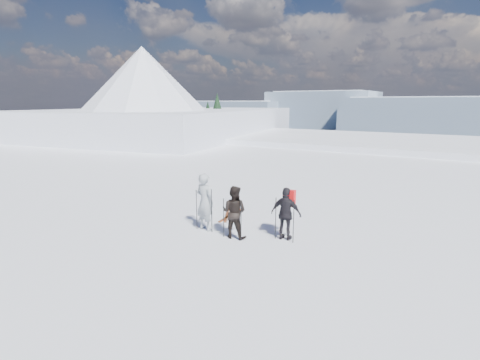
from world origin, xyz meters
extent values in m
plane|color=white|center=(0.00, 60.00, -17.50)|extent=(220.00, 208.01, 71.62)
cube|color=white|center=(0.00, 30.00, -6.50)|extent=(180.00, 16.00, 14.00)
plane|color=#20344B|center=(0.00, 290.00, -30.00)|extent=(820.00, 820.00, 0.00)
cube|color=slate|center=(-280.00, 440.00, -13.00)|extent=(150.00, 80.00, 34.00)
cube|color=white|center=(-280.00, 440.00, 1.00)|extent=(127.50, 70.00, 8.00)
cube|color=slate|center=(-160.00, 470.00, -7.00)|extent=(130.00, 80.00, 46.00)
cube|color=white|center=(-160.00, 470.00, 13.00)|extent=(110.50, 70.00, 8.00)
cube|color=slate|center=(-40.00, 440.00, -11.00)|extent=(160.00, 80.00, 38.00)
cube|color=white|center=(-40.00, 440.00, 5.00)|extent=(136.00, 70.00, 8.00)
cube|color=white|center=(-28.00, 28.00, -5.00)|extent=(29.19, 35.68, 16.00)
cone|color=white|center=(-25.00, 22.00, 5.00)|extent=(18.00, 18.00, 9.00)
cone|color=white|center=(-33.00, 32.00, 1.00)|extent=(16.00, 16.00, 8.00)
cube|color=#2D2B28|center=(-22.00, 36.00, -9.00)|extent=(21.55, 17.87, 14.25)
cone|color=black|center=(-20.00, 30.00, -2.50)|extent=(6.16, 6.16, 11.00)
cone|color=black|center=(-24.00, 34.00, -1.50)|extent=(7.28, 7.28, 13.00)
cone|color=black|center=(-27.00, 36.00, -2.00)|extent=(6.72, 6.72, 12.00)
cone|color=black|center=(-19.00, 35.00, -3.00)|extent=(5.60, 5.60, 10.00)
cone|color=black|center=(-25.00, 31.00, -2.50)|extent=(6.16, 6.16, 11.00)
cone|color=black|center=(-18.00, 32.00, -3.00)|extent=(5.60, 5.60, 10.00)
cone|color=black|center=(-22.00, 28.00, -3.50)|extent=(5.04, 5.04, 9.00)
imported|color=#8F979C|center=(-2.19, 1.86, 0.90)|extent=(0.71, 0.52, 1.80)
imported|color=black|center=(-1.05, 1.75, 0.78)|extent=(0.83, 0.69, 1.56)
imported|color=black|center=(0.31, 2.38, 0.77)|extent=(0.93, 0.44, 1.55)
cube|color=red|center=(0.30, 2.63, 1.78)|extent=(0.34, 0.21, 0.47)
cylinder|color=black|center=(-2.46, 1.77, 0.63)|extent=(0.02, 0.02, 1.26)
cylinder|color=black|center=(-1.88, 1.77, 0.68)|extent=(0.02, 0.02, 1.36)
cylinder|color=black|center=(-1.35, 1.64, 0.58)|extent=(0.02, 0.02, 1.17)
cylinder|color=black|center=(-0.74, 1.62, 0.60)|extent=(0.02, 0.02, 1.20)
cylinder|color=black|center=(0.03, 2.29, 0.62)|extent=(0.02, 0.02, 1.24)
cylinder|color=black|center=(0.61, 2.25, 0.63)|extent=(0.02, 0.02, 1.25)
cube|color=black|center=(-2.46, 3.49, 0.01)|extent=(0.92, 1.52, 0.03)
cube|color=black|center=(-2.32, 3.49, 0.01)|extent=(0.30, 1.70, 0.03)
camera|label=1|loc=(4.55, -7.11, 3.94)|focal=28.00mm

